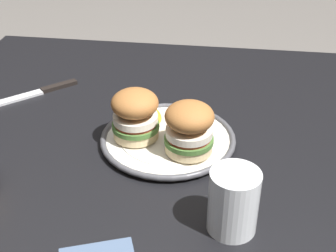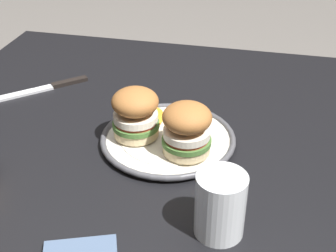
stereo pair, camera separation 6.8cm
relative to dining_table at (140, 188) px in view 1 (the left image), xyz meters
The scene contains 9 objects.
dining_table is the anchor object (origin of this frame).
dinner_plate 0.12m from the dining_table, 54.06° to the right, with size 0.27×0.27×0.02m.
sandwich_half_left 0.19m from the dining_table, 93.12° to the right, with size 0.12×0.12×0.10m.
sandwich_half_right 0.16m from the dining_table, 17.88° to the left, with size 0.12×0.12×0.10m.
orange_peel_curled 0.19m from the dining_table, 29.32° to the right, with size 0.07×0.07×0.01m.
orange_peel_strip_long 0.15m from the dining_table, ahead, with size 0.08×0.05×0.01m.
orange_peel_strip_short 0.16m from the dining_table, 46.00° to the right, with size 0.05×0.06×0.01m.
drinking_glass 0.30m from the dining_table, 134.76° to the right, with size 0.08×0.08×0.11m.
table_knife 0.36m from the dining_table, 53.48° to the left, with size 0.16×0.18×0.01m.
Camera 1 is at (-0.74, -0.16, 1.23)m, focal length 50.24 mm.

